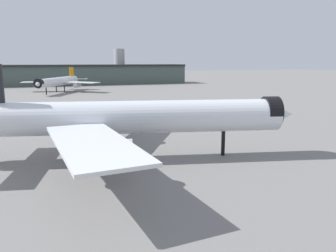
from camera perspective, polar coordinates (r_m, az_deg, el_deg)
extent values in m
plane|color=slate|center=(57.98, -6.31, -4.93)|extent=(900.00, 900.00, 0.00)
cylinder|color=silver|center=(54.59, -7.18, 1.47)|extent=(50.65, 17.72, 5.30)
cone|color=silver|center=(60.09, 17.89, 1.90)|extent=(6.94, 6.48, 5.20)
cylinder|color=black|center=(59.59, 16.99, 2.26)|extent=(3.64, 5.78, 5.36)
cube|color=silver|center=(68.77, -10.41, 2.78)|extent=(19.13, 23.72, 0.42)
cylinder|color=#B7BAC1|center=(66.27, -9.44, 0.98)|extent=(7.63, 4.59, 2.92)
cube|color=silver|center=(41.12, -12.69, -2.81)|extent=(9.61, 23.39, 0.42)
cylinder|color=#B7BAC1|center=(44.10, -10.67, -4.14)|extent=(7.63, 4.59, 2.92)
cylinder|color=black|center=(57.82, 9.32, -2.88)|extent=(0.64, 0.64, 4.24)
cylinder|color=black|center=(58.35, -9.57, -2.76)|extent=(0.64, 0.64, 4.24)
cylinder|color=black|center=(52.96, -9.83, -4.19)|extent=(0.64, 0.64, 4.24)
cylinder|color=white|center=(180.11, -18.12, 7.18)|extent=(23.17, 37.83, 4.24)
cone|color=white|center=(161.96, -21.20, 6.61)|extent=(5.88, 6.08, 4.16)
cone|color=white|center=(198.70, -15.61, 7.63)|extent=(6.17, 6.77, 4.03)
cylinder|color=black|center=(162.69, -21.07, 6.75)|extent=(4.68, 3.72, 4.28)
cube|color=white|center=(178.53, -14.38, 7.18)|extent=(17.35, 17.79, 0.34)
cylinder|color=#B7BAC1|center=(178.54, -15.14, 6.69)|extent=(4.77, 6.13, 2.33)
cube|color=white|center=(188.00, -20.84, 6.99)|extent=(19.22, 9.75, 0.34)
cylinder|color=#B7BAC1|center=(186.20, -20.35, 6.55)|extent=(4.77, 6.13, 2.33)
cube|color=orange|center=(195.55, -16.04, 8.56)|extent=(2.71, 4.50, 6.79)
cube|color=white|center=(194.62, -14.60, 7.74)|extent=(8.20, 6.72, 0.25)
cube|color=white|center=(198.32, -17.16, 7.66)|extent=(8.20, 6.72, 0.25)
cylinder|color=black|center=(168.72, -19.93, 5.54)|extent=(0.51, 0.51, 3.39)
cylinder|color=black|center=(181.28, -17.14, 6.05)|extent=(0.51, 0.51, 3.39)
cylinder|color=black|center=(183.16, -18.42, 6.02)|extent=(0.51, 0.51, 3.39)
cube|color=#475651|center=(235.06, -20.38, 7.94)|extent=(190.24, 28.28, 12.08)
cube|color=#232628|center=(234.87, -20.49, 9.56)|extent=(190.33, 30.31, 1.20)
cylinder|color=#939399|center=(238.96, -8.22, 9.97)|extent=(7.32, 7.32, 23.91)
cube|color=black|center=(87.27, 3.71, 0.73)|extent=(2.62, 2.82, 0.20)
cube|color=beige|center=(87.13, 3.72, 1.25)|extent=(2.62, 2.82, 1.40)
sphere|color=black|center=(86.22, 4.08, 0.53)|extent=(0.44, 0.44, 0.44)
sphere|color=black|center=(86.50, 3.10, 0.58)|extent=(0.44, 0.44, 0.44)
sphere|color=black|center=(88.08, 4.31, 0.75)|extent=(0.44, 0.44, 0.44)
sphere|color=black|center=(88.36, 3.35, 0.80)|extent=(0.44, 0.44, 0.44)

